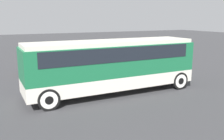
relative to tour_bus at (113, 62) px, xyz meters
name	(u,v)px	position (x,y,z in m)	size (l,w,h in m)	color
ground_plane	(112,93)	(-0.10, 0.00, -1.93)	(120.00, 120.00, 0.00)	#38383A
tour_bus	(113,62)	(0.00, 0.00, 0.00)	(10.33, 2.65, 3.20)	silver
parked_car_near	(104,65)	(1.77, 5.12, -1.22)	(4.57, 1.94, 1.42)	silver
parked_car_mid	(46,64)	(-2.38, 7.76, -1.21)	(4.15, 1.88, 1.43)	#7A6B5B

